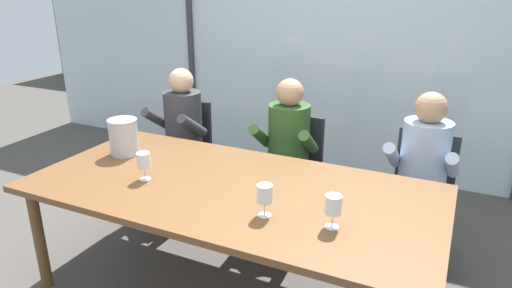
% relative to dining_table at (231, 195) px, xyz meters
% --- Properties ---
extents(ground, '(14.00, 14.00, 0.00)m').
position_rel_dining_table_xyz_m(ground, '(0.00, 1.00, -0.68)').
color(ground, '#4C4742').
extents(window_glass_panel, '(7.65, 0.03, 2.60)m').
position_rel_dining_table_xyz_m(window_glass_panel, '(0.00, 2.27, 0.62)').
color(window_glass_panel, silver).
rests_on(window_glass_panel, ground).
extents(window_mullion_left, '(0.06, 0.06, 2.60)m').
position_rel_dining_table_xyz_m(window_mullion_left, '(-1.72, 2.25, 0.62)').
color(window_mullion_left, '#38383D').
rests_on(window_mullion_left, ground).
extents(hillside_vineyard, '(13.65, 2.40, 2.08)m').
position_rel_dining_table_xyz_m(hillside_vineyard, '(0.00, 6.06, 0.36)').
color(hillside_vineyard, '#477A38').
rests_on(hillside_vineyard, ground).
extents(dining_table, '(2.45, 1.18, 0.74)m').
position_rel_dining_table_xyz_m(dining_table, '(0.00, 0.00, 0.00)').
color(dining_table, brown).
rests_on(dining_table, ground).
extents(chair_near_curtain, '(0.47, 0.47, 0.89)m').
position_rel_dining_table_xyz_m(chair_near_curtain, '(-1.02, 1.01, -0.16)').
color(chair_near_curtain, '#232328').
rests_on(chair_near_curtain, ground).
extents(chair_left_of_center, '(0.48, 0.48, 0.89)m').
position_rel_dining_table_xyz_m(chair_left_of_center, '(0.01, 1.01, -0.16)').
color(chair_left_of_center, '#232328').
rests_on(chair_left_of_center, ground).
extents(chair_center, '(0.50, 0.50, 0.89)m').
position_rel_dining_table_xyz_m(chair_center, '(0.98, 1.00, -0.16)').
color(chair_center, '#232328').
rests_on(chair_center, ground).
extents(person_charcoal_jacket, '(0.48, 0.63, 1.21)m').
position_rel_dining_table_xyz_m(person_charcoal_jacket, '(-0.98, 0.86, 0.01)').
color(person_charcoal_jacket, '#38383D').
rests_on(person_charcoal_jacket, ground).
extents(person_olive_shirt, '(0.48, 0.62, 1.21)m').
position_rel_dining_table_xyz_m(person_olive_shirt, '(0.01, 0.86, 0.01)').
color(person_olive_shirt, '#2D5123').
rests_on(person_olive_shirt, ground).
extents(person_pale_blue_shirt, '(0.48, 0.62, 1.21)m').
position_rel_dining_table_xyz_m(person_pale_blue_shirt, '(0.99, 0.86, 0.01)').
color(person_pale_blue_shirt, '#9EB2D1').
rests_on(person_pale_blue_shirt, ground).
extents(ice_bucket_primary, '(0.21, 0.21, 0.26)m').
position_rel_dining_table_xyz_m(ice_bucket_primary, '(-0.92, 0.14, 0.19)').
color(ice_bucket_primary, '#B7B7BC').
rests_on(ice_bucket_primary, dining_table).
extents(wine_glass_by_left_taster, '(0.08, 0.08, 0.17)m').
position_rel_dining_table_xyz_m(wine_glass_by_left_taster, '(0.68, -0.21, 0.18)').
color(wine_glass_by_left_taster, silver).
rests_on(wine_glass_by_left_taster, dining_table).
extents(wine_glass_near_bucket, '(0.08, 0.08, 0.17)m').
position_rel_dining_table_xyz_m(wine_glass_near_bucket, '(-0.52, -0.15, 0.18)').
color(wine_glass_near_bucket, silver).
rests_on(wine_glass_near_bucket, dining_table).
extents(wine_glass_center_pour, '(0.08, 0.08, 0.17)m').
position_rel_dining_table_xyz_m(wine_glass_center_pour, '(0.33, -0.24, 0.18)').
color(wine_glass_center_pour, silver).
rests_on(wine_glass_center_pour, dining_table).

